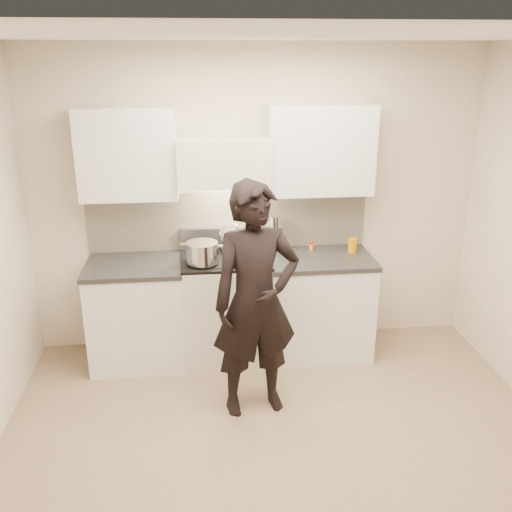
# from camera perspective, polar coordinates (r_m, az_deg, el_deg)

# --- Properties ---
(ground_plane) EXTENTS (4.00, 4.00, 0.00)m
(ground_plane) POSITION_cam_1_polar(r_m,az_deg,el_deg) (4.17, 2.76, -19.23)
(ground_plane) COLOR #856A54
(room_shell) EXTENTS (4.04, 3.54, 2.70)m
(room_shell) POSITION_cam_1_polar(r_m,az_deg,el_deg) (3.73, 1.42, 3.90)
(room_shell) COLOR beige
(room_shell) RESTS_ON ground
(stove) EXTENTS (0.76, 0.65, 0.96)m
(stove) POSITION_cam_1_polar(r_m,az_deg,el_deg) (5.09, -2.97, -5.09)
(stove) COLOR beige
(stove) RESTS_ON ground
(counter_right) EXTENTS (0.92, 0.67, 0.92)m
(counter_right) POSITION_cam_1_polar(r_m,az_deg,el_deg) (5.21, 6.22, -4.79)
(counter_right) COLOR silver
(counter_right) RESTS_ON ground
(counter_left) EXTENTS (0.82, 0.67, 0.92)m
(counter_left) POSITION_cam_1_polar(r_m,az_deg,el_deg) (5.12, -11.75, -5.54)
(counter_left) COLOR silver
(counter_left) RESTS_ON ground
(wok) EXTENTS (0.40, 0.49, 0.32)m
(wok) POSITION_cam_1_polar(r_m,az_deg,el_deg) (5.02, -1.45, 1.81)
(wok) COLOR silver
(wok) RESTS_ON stove
(stock_pot) EXTENTS (0.37, 0.32, 0.18)m
(stock_pot) POSITION_cam_1_polar(r_m,az_deg,el_deg) (4.74, -5.40, 0.35)
(stock_pot) COLOR silver
(stock_pot) RESTS_ON stove
(utensil_crock) EXTENTS (0.12, 0.12, 0.31)m
(utensil_crock) POSITION_cam_1_polar(r_m,az_deg,el_deg) (5.13, 1.80, 1.64)
(utensil_crock) COLOR #9799AB
(utensil_crock) RESTS_ON counter_right
(spice_jar) EXTENTS (0.04, 0.04, 0.08)m
(spice_jar) POSITION_cam_1_polar(r_m,az_deg,el_deg) (5.16, 5.54, 1.01)
(spice_jar) COLOR orange
(spice_jar) RESTS_ON counter_right
(oil_glass) EXTENTS (0.08, 0.08, 0.14)m
(oil_glass) POSITION_cam_1_polar(r_m,az_deg,el_deg) (5.14, 9.61, 1.06)
(oil_glass) COLOR #B77602
(oil_glass) RESTS_ON counter_right
(person) EXTENTS (0.72, 0.54, 1.79)m
(person) POSITION_cam_1_polar(r_m,az_deg,el_deg) (4.18, -0.02, -4.55)
(person) COLOR black
(person) RESTS_ON ground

